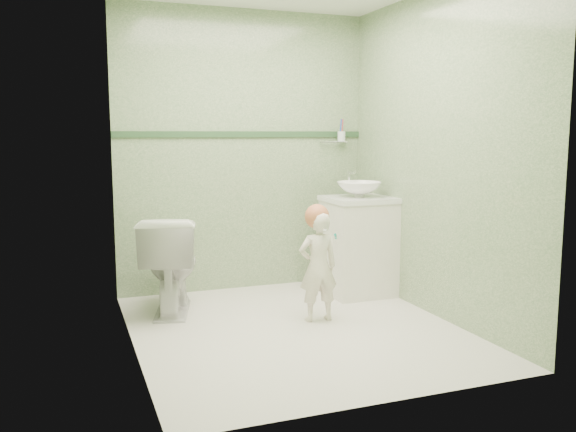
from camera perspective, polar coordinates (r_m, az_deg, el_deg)
name	(u,v)px	position (r m, az deg, el deg)	size (l,w,h in m)	color
ground	(295,329)	(4.31, 0.71, -10.60)	(2.50, 2.50, 0.00)	silver
room_shell	(296,157)	(4.09, 0.74, 5.57)	(2.50, 2.54, 2.40)	gray
trim_stripe	(244,134)	(5.26, -4.19, 7.69)	(2.20, 0.02, 0.05)	#2B4C2D
vanity	(358,247)	(5.16, 6.62, -2.96)	(0.52, 0.50, 0.80)	white
counter	(359,199)	(5.10, 6.70, 1.57)	(0.54, 0.52, 0.04)	white
basin	(359,189)	(5.09, 6.71, 2.51)	(0.37, 0.37, 0.13)	white
faucet	(349,178)	(5.25, 5.80, 3.56)	(0.03, 0.13, 0.18)	silver
cup_holder	(341,137)	(5.52, 4.97, 7.46)	(0.26, 0.07, 0.21)	silver
toilet	(170,264)	(4.70, -11.02, -4.43)	(0.42, 0.73, 0.75)	white
toddler	(318,267)	(4.39, 2.85, -4.81)	(0.29, 0.19, 0.80)	beige
hair_cap	(317,216)	(4.35, 2.75, -0.04)	(0.18, 0.18, 0.18)	#C56D42
teal_toothbrush	(334,236)	(4.26, 4.39, -1.87)	(0.11, 0.13, 0.08)	#0D9285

